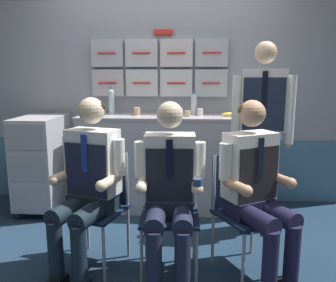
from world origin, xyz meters
TOP-DOWN VIEW (x-y plane):
  - ground at (0.00, 0.00)m, footprint 4.80×4.80m
  - galley_bulkhead at (-0.00, 1.37)m, footprint 4.20×0.14m
  - galley_counter at (0.08, 1.09)m, footprint 1.78×0.53m
  - service_trolley at (-1.19, 0.95)m, footprint 0.40×0.65m
  - folding_chair_left at (-0.34, 0.01)m, footprint 0.50×0.50m
  - crew_member_left at (-0.38, -0.14)m, footprint 0.51×0.66m
  - folding_chair_center at (0.19, -0.05)m, footprint 0.41×0.42m
  - crew_member_center at (0.19, -0.22)m, footprint 0.48×0.59m
  - folding_chair_right at (0.70, -0.01)m, footprint 0.54×0.54m
  - crew_member_right at (0.77, -0.15)m, footprint 0.58×0.66m
  - crew_member_standing at (0.94, 0.61)m, footprint 0.52×0.30m
  - water_bottle_short at (0.36, 1.19)m, footprint 0.07×0.07m
  - water_bottle_clear at (-0.50, 1.17)m, footprint 0.06×0.06m
  - coffee_cup_white at (0.42, 1.10)m, footprint 0.06×0.06m
  - paper_cup_blue at (0.29, 1.02)m, footprint 0.06×0.06m
  - paper_cup_tan at (-0.22, 1.10)m, footprint 0.06×0.06m
  - snack_banana at (0.71, 1.06)m, footprint 0.17×0.10m

SIDE VIEW (x-z plane):
  - ground at x=0.00m, z-range -0.04..0.00m
  - galley_counter at x=0.08m, z-range 0.00..0.98m
  - folding_chair_left at x=-0.34m, z-range 0.09..0.92m
  - folding_chair_center at x=0.19m, z-range 0.09..0.92m
  - folding_chair_right at x=0.70m, z-range 0.09..0.92m
  - service_trolley at x=-1.19m, z-range 0.03..1.00m
  - crew_member_center at x=0.19m, z-range 0.05..1.27m
  - crew_member_right at x=0.77m, z-range 0.05..1.27m
  - crew_member_left at x=-0.38m, z-range 0.06..1.29m
  - crew_member_standing at x=0.94m, z-range 0.15..1.81m
  - snack_banana at x=0.71m, z-range 0.98..1.02m
  - paper_cup_blue at x=0.29m, z-range 0.98..1.04m
  - coffee_cup_white at x=0.42m, z-range 0.98..1.05m
  - paper_cup_tan at x=-0.22m, z-range 0.98..1.06m
  - galley_bulkhead at x=0.00m, z-range -0.01..2.14m
  - water_bottle_short at x=0.36m, z-range 0.97..1.21m
  - water_bottle_clear at x=-0.50m, z-range 0.97..1.25m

